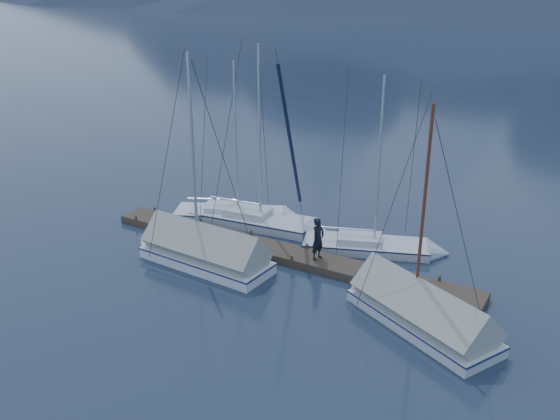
% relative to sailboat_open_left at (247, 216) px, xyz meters
% --- Properties ---
extents(ground, '(1000.00, 1000.00, 0.00)m').
position_rel_sailboat_open_left_xyz_m(ground, '(3.77, -4.97, -0.15)').
color(ground, '#162133').
rests_on(ground, ground).
extents(dock, '(18.00, 1.50, 0.54)m').
position_rel_sailboat_open_left_xyz_m(dock, '(3.77, -2.97, -0.05)').
color(dock, '#382D23').
rests_on(dock, ground).
extents(mooring_posts, '(15.12, 1.52, 0.35)m').
position_rel_sailboat_open_left_xyz_m(mooring_posts, '(3.27, -2.97, 0.20)').
color(mooring_posts, '#382D23').
rests_on(mooring_posts, ground).
extents(sailboat_open_left, '(6.84, 4.50, 8.82)m').
position_rel_sailboat_open_left_xyz_m(sailboat_open_left, '(0.00, 0.00, 0.00)').
color(sailboat_open_left, silver).
rests_on(sailboat_open_left, ground).
extents(sailboat_open_mid, '(7.56, 3.19, 9.76)m').
position_rel_sailboat_open_left_xyz_m(sailboat_open_mid, '(1.63, -0.35, 0.02)').
color(sailboat_open_mid, silver).
rests_on(sailboat_open_mid, ground).
extents(sailboat_open_right, '(6.81, 4.05, 8.71)m').
position_rel_sailboat_open_left_xyz_m(sailboat_open_right, '(7.61, -0.13, -0.00)').
color(sailboat_open_right, silver).
rests_on(sailboat_open_right, ground).
extents(sailboat_covered_near, '(6.98, 4.87, 8.81)m').
position_rel_sailboat_open_left_xyz_m(sailboat_covered_near, '(10.61, -5.17, 0.28)').
color(sailboat_covered_near, silver).
rests_on(sailboat_covered_near, ground).
extents(sailboat_covered_far, '(7.13, 2.99, 9.86)m').
position_rel_sailboat_open_left_xyz_m(sailboat_covered_far, '(0.94, -5.37, 0.33)').
color(sailboat_covered_far, white).
rests_on(sailboat_covered_far, ground).
extents(person, '(0.56, 0.75, 1.86)m').
position_rel_sailboat_open_left_xyz_m(person, '(5.67, -2.99, 1.12)').
color(person, black).
rests_on(person, dock).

